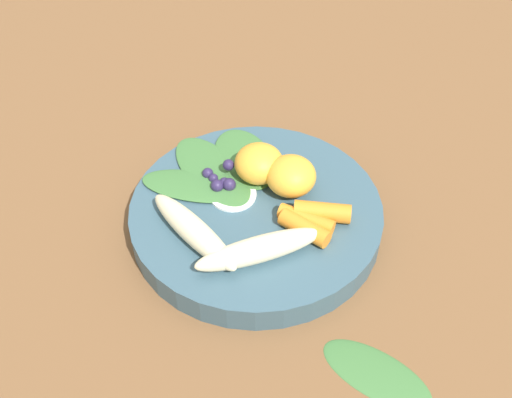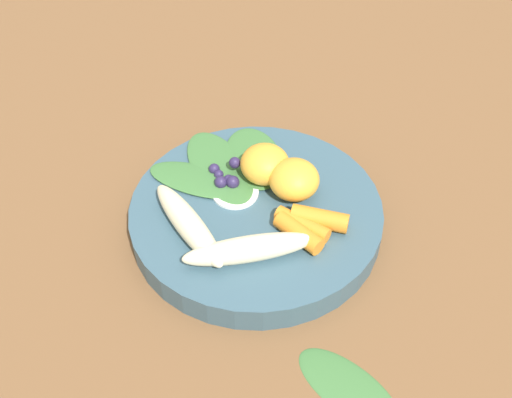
# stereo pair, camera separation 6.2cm
# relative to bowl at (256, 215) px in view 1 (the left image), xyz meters

# --- Properties ---
(ground_plane) EXTENTS (2.40, 2.40, 0.00)m
(ground_plane) POSITION_rel_bowl_xyz_m (0.00, 0.00, -0.01)
(ground_plane) COLOR brown
(bowl) EXTENTS (0.27, 0.27, 0.03)m
(bowl) POSITION_rel_bowl_xyz_m (0.00, 0.00, 0.00)
(bowl) COLOR #385666
(bowl) RESTS_ON ground_plane
(banana_peeled_left) EXTENTS (0.13, 0.06, 0.03)m
(banana_peeled_left) POSITION_rel_bowl_xyz_m (0.04, 0.06, 0.03)
(banana_peeled_left) COLOR beige
(banana_peeled_left) RESTS_ON bowl
(banana_peeled_right) EXTENTS (0.04, 0.13, 0.03)m
(banana_peeled_right) POSITION_rel_bowl_xyz_m (0.08, 0.01, 0.03)
(banana_peeled_right) COLOR beige
(banana_peeled_right) RESTS_ON bowl
(orange_segment_near) EXTENTS (0.05, 0.05, 0.04)m
(orange_segment_near) POSITION_rel_bowl_xyz_m (-0.03, -0.03, 0.03)
(orange_segment_near) COLOR #F4A833
(orange_segment_near) RESTS_ON bowl
(orange_segment_far) EXTENTS (0.05, 0.05, 0.04)m
(orange_segment_far) POSITION_rel_bowl_xyz_m (-0.04, 0.00, 0.03)
(orange_segment_far) COLOR #F4A833
(orange_segment_far) RESTS_ON bowl
(carrot_front) EXTENTS (0.03, 0.06, 0.02)m
(carrot_front) POSITION_rel_bowl_xyz_m (-0.02, 0.06, 0.02)
(carrot_front) COLOR orange
(carrot_front) RESTS_ON bowl
(carrot_mid_left) EXTENTS (0.04, 0.06, 0.02)m
(carrot_mid_left) POSITION_rel_bowl_xyz_m (-0.03, 0.05, 0.02)
(carrot_mid_left) COLOR orange
(carrot_mid_left) RESTS_ON bowl
(carrot_mid_right) EXTENTS (0.06, 0.05, 0.02)m
(carrot_mid_right) POSITION_rel_bowl_xyz_m (-0.05, 0.05, 0.02)
(carrot_mid_right) COLOR orange
(carrot_mid_right) RESTS_ON bowl
(blueberry_pile) EXTENTS (0.04, 0.04, 0.02)m
(blueberry_pile) POSITION_rel_bowl_xyz_m (0.01, -0.05, 0.02)
(blueberry_pile) COLOR #2D234C
(blueberry_pile) RESTS_ON bowl
(coconut_shred_patch) EXTENTS (0.05, 0.05, 0.00)m
(coconut_shred_patch) POSITION_rel_bowl_xyz_m (0.01, -0.03, 0.02)
(coconut_shred_patch) COLOR white
(coconut_shred_patch) RESTS_ON bowl
(kale_leaf_left) EXTENTS (0.09, 0.12, 0.01)m
(kale_leaf_left) POSITION_rel_bowl_xyz_m (-0.03, -0.07, 0.02)
(kale_leaf_left) COLOR #3D7038
(kale_leaf_left) RESTS_ON bowl
(kale_leaf_right) EXTENTS (0.06, 0.13, 0.01)m
(kale_leaf_right) POSITION_rel_bowl_xyz_m (0.01, -0.07, 0.02)
(kale_leaf_right) COLOR #3D7038
(kale_leaf_right) RESTS_ON bowl
(kale_leaf_rear) EXTENTS (0.11, 0.12, 0.01)m
(kale_leaf_rear) POSITION_rel_bowl_xyz_m (0.04, -0.06, 0.02)
(kale_leaf_rear) COLOR #3D7038
(kale_leaf_rear) RESTS_ON bowl
(kale_leaf_stray) EXTENTS (0.08, 0.11, 0.01)m
(kale_leaf_stray) POSITION_rel_bowl_xyz_m (0.01, 0.21, -0.01)
(kale_leaf_stray) COLOR #3D7038
(kale_leaf_stray) RESTS_ON ground_plane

